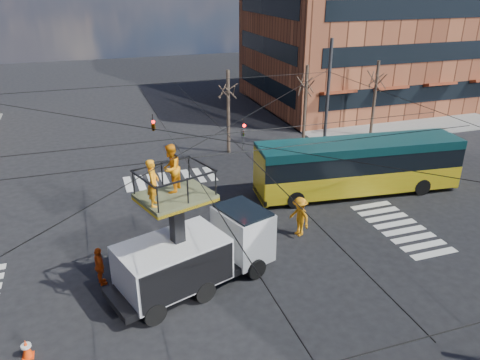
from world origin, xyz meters
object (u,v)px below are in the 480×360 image
flagger (299,216)px  traffic_cone (26,348)px  city_bus (358,165)px  worker_ground (100,267)px  utility_truck (196,241)px

flagger → traffic_cone: bearing=-84.0°
city_bus → worker_ground: size_ratio=7.08×
worker_ground → flagger: size_ratio=0.85×
utility_truck → city_bus: size_ratio=0.60×
traffic_cone → city_bus: bearing=24.5°
city_bus → traffic_cone: 19.38m
traffic_cone → worker_ground: size_ratio=0.42×
traffic_cone → worker_ground: (2.63, 3.43, 0.50)m
utility_truck → flagger: utility_truck is taller
utility_truck → traffic_cone: 7.03m
utility_truck → flagger: size_ratio=3.62×
city_bus → traffic_cone: size_ratio=17.02×
flagger → worker_ground: bearing=-97.8°
traffic_cone → worker_ground: bearing=52.4°
utility_truck → city_bus: utility_truck is taller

